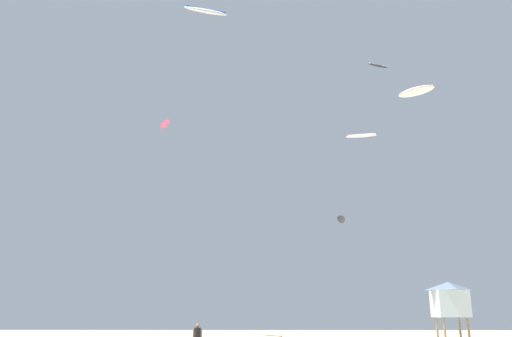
{
  "coord_description": "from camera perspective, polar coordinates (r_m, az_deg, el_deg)",
  "views": [
    {
      "loc": [
        0.62,
        -11.15,
        2.14
      ],
      "look_at": [
        0.0,
        19.38,
        10.85
      ],
      "focal_mm": 35.72,
      "sensor_mm": 36.0,
      "label": 1
    }
  ],
  "objects": [
    {
      "name": "kite_aloft_2",
      "position": [
        52.33,
        11.71,
        3.6
      ],
      "size": [
        3.18,
        1.47,
        0.63
      ],
      "color": "white"
    },
    {
      "name": "kite_aloft_1",
      "position": [
        49.55,
        13.47,
        11.14
      ],
      "size": [
        2.15,
        1.37,
        0.51
      ],
      "color": "#2D2D33"
    },
    {
      "name": "kite_aloft_0",
      "position": [
        45.84,
        9.5,
        -5.62
      ],
      "size": [
        0.84,
        2.75,
        0.7
      ],
      "color": "#2D2D33"
    },
    {
      "name": "person_midground",
      "position": [
        29.54,
        -6.59,
        -18.16
      ],
      "size": [
        0.53,
        0.36,
        1.6
      ],
      "rotation": [
        0.0,
        0.0,
        4.65
      ],
      "color": "silver",
      "rests_on": "ground"
    },
    {
      "name": "lifeguard_tower",
      "position": [
        36.65,
        20.85,
        -13.49
      ],
      "size": [
        2.3,
        2.3,
        4.15
      ],
      "color": "#8C704C",
      "rests_on": "ground"
    },
    {
      "name": "kite_aloft_3",
      "position": [
        42.28,
        17.49,
        8.25
      ],
      "size": [
        2.8,
        2.43,
        0.67
      ],
      "color": "white"
    },
    {
      "name": "kite_aloft_7",
      "position": [
        42.15,
        -5.59,
        17.15
      ],
      "size": [
        3.63,
        2.09,
        0.87
      ],
      "color": "white"
    },
    {
      "name": "kite_aloft_4",
      "position": [
        57.59,
        -10.15,
        4.87
      ],
      "size": [
        2.11,
        3.11,
        0.37
      ],
      "color": "#E5598C"
    }
  ]
}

